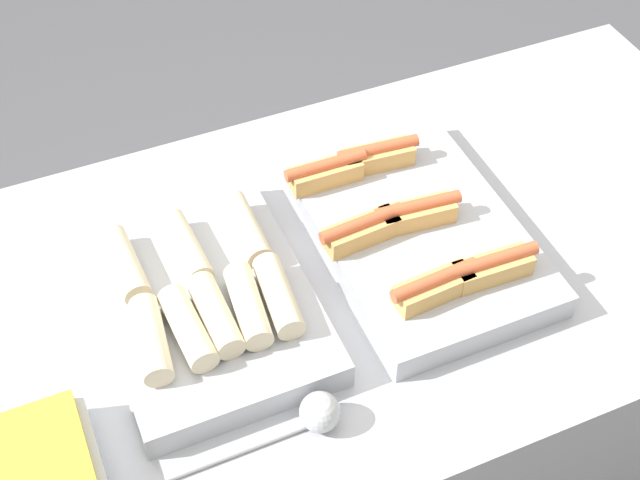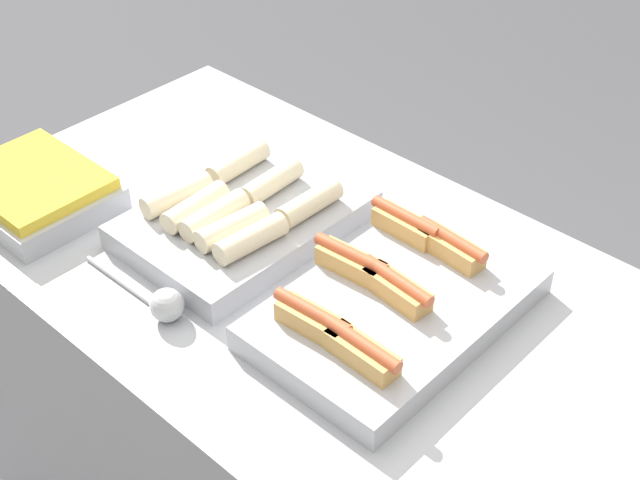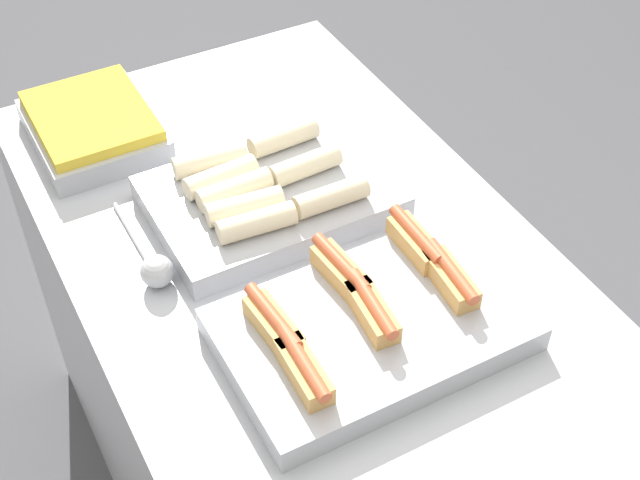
{
  "view_description": "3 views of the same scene",
  "coord_description": "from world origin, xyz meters",
  "views": [
    {
      "loc": [
        -0.42,
        -0.88,
        2.04
      ],
      "look_at": [
        -0.05,
        0.0,
        1.0
      ],
      "focal_mm": 50.0,
      "sensor_mm": 36.0,
      "label": 1
    },
    {
      "loc": [
        0.79,
        -0.9,
        1.97
      ],
      "look_at": [
        -0.05,
        0.0,
        1.0
      ],
      "focal_mm": 50.0,
      "sensor_mm": 36.0,
      "label": 2
    },
    {
      "loc": [
        0.92,
        -0.53,
        2.06
      ],
      "look_at": [
        -0.05,
        0.0,
        1.0
      ],
      "focal_mm": 50.0,
      "sensor_mm": 36.0,
      "label": 3
    }
  ],
  "objects": [
    {
      "name": "tray_wraps",
      "position": [
        -0.25,
        -0.0,
        0.96
      ],
      "size": [
        0.31,
        0.45,
        0.09
      ],
      "color": "#A8AAB2",
      "rests_on": "counter"
    },
    {
      "name": "serving_spoon_near",
      "position": [
        -0.17,
        -0.26,
        0.95
      ],
      "size": [
        0.26,
        0.06,
        0.06
      ],
      "color": "#B2B5BA",
      "rests_on": "counter"
    },
    {
      "name": "counter",
      "position": [
        0.0,
        0.0,
        0.46
      ],
      "size": [
        1.64,
        0.82,
        0.92
      ],
      "color": "#A8AAB2",
      "rests_on": "ground_plane"
    },
    {
      "name": "tray_hotdogs",
      "position": [
        0.12,
        -0.0,
        0.95
      ],
      "size": [
        0.33,
        0.49,
        0.1
      ],
      "color": "#A8AAB2",
      "rests_on": "counter"
    },
    {
      "name": "tray_side_front",
      "position": [
        -0.61,
        -0.23,
        0.96
      ],
      "size": [
        0.3,
        0.24,
        0.07
      ],
      "color": "#A8AAB2",
      "rests_on": "counter"
    }
  ]
}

